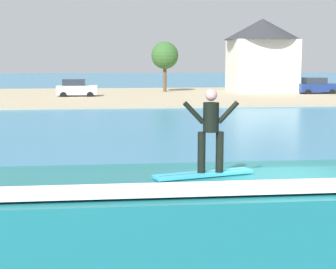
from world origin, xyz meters
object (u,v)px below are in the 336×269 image
(tree_tall_bare, at_px, (165,56))
(surfer, at_px, (211,126))
(car_near_shore, at_px, (76,88))
(surfboard, at_px, (203,174))
(wave_crest, at_px, (188,211))
(house_gabled_white, at_px, (262,52))
(car_far_shore, at_px, (316,86))

(tree_tall_bare, bearing_deg, surfer, -94.95)
(tree_tall_bare, bearing_deg, car_near_shore, -147.06)
(surfboard, bearing_deg, car_near_shore, 96.50)
(car_near_shore, bearing_deg, wave_crest, -83.80)
(surfboard, xyz_separation_m, car_near_shore, (-5.00, 43.86, -0.67))
(house_gabled_white, bearing_deg, car_far_shore, -30.43)
(house_gabled_white, distance_m, tree_tall_bare, 10.72)
(surfer, distance_m, house_gabled_white, 50.59)
(wave_crest, xyz_separation_m, car_far_shore, (20.50, 44.93, 0.20))
(car_near_shore, bearing_deg, house_gabled_white, 12.47)
(surfer, distance_m, car_far_shore, 49.55)
(wave_crest, relative_size, surfboard, 4.40)
(wave_crest, bearing_deg, car_near_shore, 96.20)
(wave_crest, relative_size, car_far_shore, 2.31)
(surfboard, bearing_deg, tree_tall_bare, 84.88)
(surfer, relative_size, tree_tall_bare, 0.30)
(surfboard, bearing_deg, surfer, -2.40)
(surfboard, height_order, surfer, surfer)
(wave_crest, xyz_separation_m, tree_tall_bare, (4.74, 49.68, 3.41))
(wave_crest, distance_m, car_far_shore, 49.39)
(car_far_shore, bearing_deg, surfer, -113.93)
(car_near_shore, xyz_separation_m, house_gabled_white, (20.05, 4.43, 3.61))
(car_near_shore, height_order, tree_tall_bare, tree_tall_bare)
(car_near_shore, distance_m, house_gabled_white, 20.85)
(wave_crest, bearing_deg, car_far_shore, 65.48)
(car_near_shore, bearing_deg, tree_tall_bare, 32.94)
(car_near_shore, xyz_separation_m, tree_tall_bare, (9.47, 6.14, 3.21))
(surfer, bearing_deg, wave_crest, 141.36)
(surfboard, height_order, car_far_shore, car_far_shore)
(house_gabled_white, bearing_deg, wave_crest, -107.72)
(tree_tall_bare, bearing_deg, car_far_shore, -16.76)
(house_gabled_white, bearing_deg, tree_tall_bare, 170.85)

